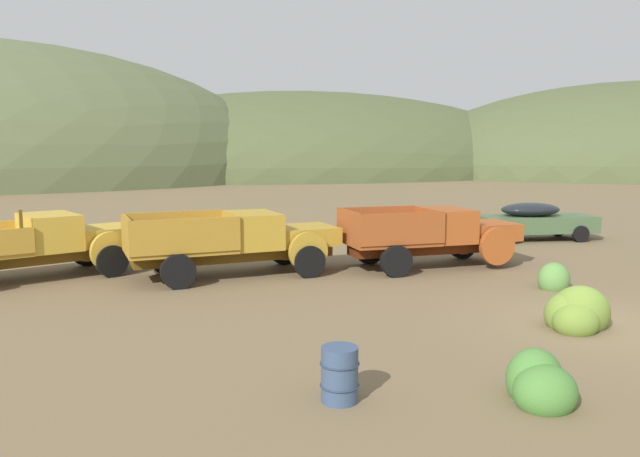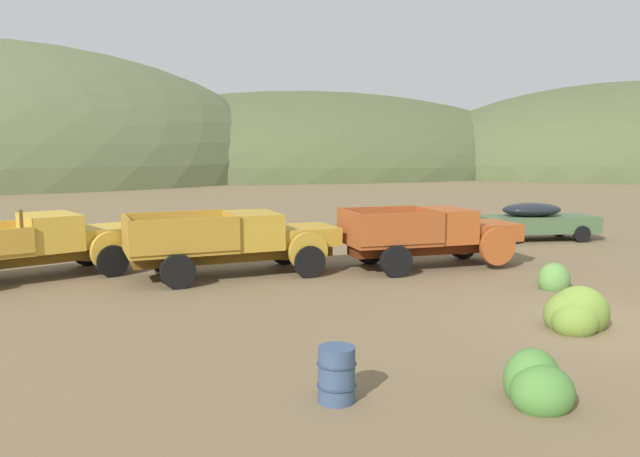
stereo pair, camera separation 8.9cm
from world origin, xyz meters
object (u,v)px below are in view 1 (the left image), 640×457
Objects in this scene: oil_drum_foreground at (340,374)px; truck_oxide_orange at (440,235)px; car_weathered_green at (540,220)px; truck_faded_yellow at (46,244)px; truck_mustard at (248,241)px.

truck_oxide_orange is at bearing 47.47° from oil_drum_foreground.
truck_faded_yellow is at bearing -164.48° from car_weathered_green.
truck_mustard reaches higher than oil_drum_foreground.
truck_faded_yellow is at bearing 171.11° from truck_oxide_orange.
truck_mustard is 1.19× the size of car_weathered_green.
truck_oxide_orange is 6.94× the size of oil_drum_foreground.
car_weathered_green is at bearing -15.30° from truck_faded_yellow.
truck_oxide_orange is 1.11× the size of car_weathered_green.
car_weathered_green reaches higher than oil_drum_foreground.
truck_mustard and truck_oxide_orange have the same top height.
oil_drum_foreground is at bearing -126.47° from car_weathered_green.
truck_faded_yellow is 18.88m from car_weathered_green.
oil_drum_foreground is (4.01, -11.60, -0.58)m from truck_faded_yellow.
truck_faded_yellow reaches higher than truck_mustard.
oil_drum_foreground is at bearing -125.66° from truck_oxide_orange.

